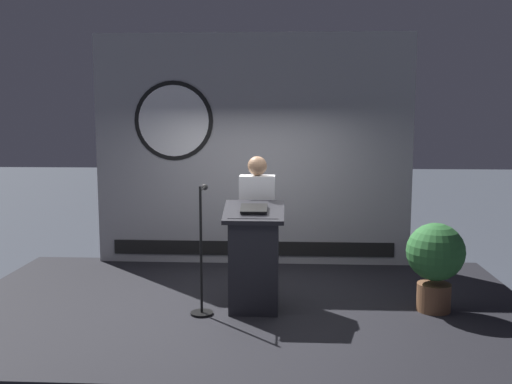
{
  "coord_description": "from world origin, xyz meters",
  "views": [
    {
      "loc": [
        0.49,
        -6.24,
        2.39
      ],
      "look_at": [
        0.14,
        0.18,
        1.54
      ],
      "focal_mm": 40.65,
      "sensor_mm": 36.0,
      "label": 1
    }
  ],
  "objects_px": {
    "potted_plant": "(435,258)",
    "podium": "(254,260)",
    "speaker_person": "(257,226)",
    "microphone_stand": "(202,270)"
  },
  "relations": [
    {
      "from": "potted_plant",
      "to": "podium",
      "type": "bearing_deg",
      "value": -176.94
    },
    {
      "from": "speaker_person",
      "to": "potted_plant",
      "type": "height_order",
      "value": "speaker_person"
    },
    {
      "from": "speaker_person",
      "to": "potted_plant",
      "type": "xyz_separation_m",
      "value": [
        1.92,
        -0.38,
        -0.26
      ]
    },
    {
      "from": "potted_plant",
      "to": "speaker_person",
      "type": "bearing_deg",
      "value": 168.93
    },
    {
      "from": "microphone_stand",
      "to": "potted_plant",
      "type": "distance_m",
      "value": 2.49
    },
    {
      "from": "speaker_person",
      "to": "potted_plant",
      "type": "distance_m",
      "value": 1.98
    },
    {
      "from": "speaker_person",
      "to": "microphone_stand",
      "type": "xyz_separation_m",
      "value": [
        -0.56,
        -0.58,
        -0.36
      ]
    },
    {
      "from": "podium",
      "to": "potted_plant",
      "type": "xyz_separation_m",
      "value": [
        1.93,
        0.1,
        0.01
      ]
    },
    {
      "from": "podium",
      "to": "microphone_stand",
      "type": "bearing_deg",
      "value": -169.31
    },
    {
      "from": "speaker_person",
      "to": "potted_plant",
      "type": "relative_size",
      "value": 1.71
    }
  ]
}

